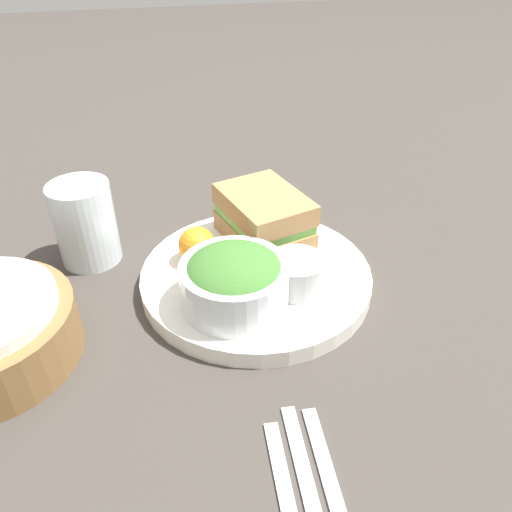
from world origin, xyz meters
name	(u,v)px	position (x,y,z in m)	size (l,w,h in m)	color
ground_plane	(256,284)	(0.00, 0.00, 0.00)	(4.00, 4.00, 0.00)	#3D3833
plate	(256,277)	(0.00, 0.00, 0.01)	(0.27, 0.27, 0.02)	white
sandwich	(264,218)	(0.06, -0.03, 0.05)	(0.13, 0.11, 0.06)	#A37A4C
salad_bowl	(234,279)	(-0.05, 0.04, 0.05)	(0.11, 0.11, 0.06)	white
dressing_cup	(297,274)	(-0.04, -0.04, 0.04)	(0.06, 0.06, 0.04)	#B7B7BC
orange_wedge	(197,245)	(0.04, 0.06, 0.04)	(0.04, 0.04, 0.04)	orange
drink_glass	(85,223)	(0.10, 0.19, 0.05)	(0.07, 0.07, 0.10)	silver
fork	(339,512)	(-0.28, 0.01, 0.00)	(0.19, 0.01, 0.01)	silver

